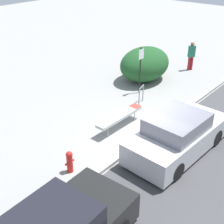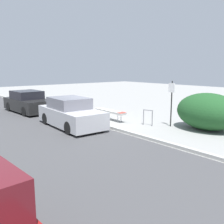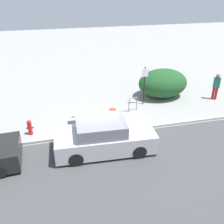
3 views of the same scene
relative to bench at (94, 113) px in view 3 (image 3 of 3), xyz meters
name	(u,v)px [view 3 (image 3 of 3)]	position (x,y,z in m)	size (l,w,h in m)	color
ground_plane	(99,134)	(-0.01, -1.30, -0.50)	(60.00, 60.00, 0.00)	gray
road_strip	(130,224)	(-0.01, -6.45, -0.49)	(60.00, 10.00, 0.01)	#424244
curb	(99,133)	(-0.01, -1.30, -0.43)	(60.00, 0.20, 0.13)	#A8A8A3
bench	(94,113)	(0.00, 0.00, 0.00)	(2.38, 0.45, 0.57)	#99999E
bike_rack	(133,103)	(2.32, 0.62, 0.01)	(0.54, 0.19, 0.83)	gray
sign_post	(144,82)	(3.21, 1.35, 0.89)	(0.36, 0.08, 2.30)	black
fire_hydrant	(30,127)	(-3.19, -0.51, -0.09)	(0.36, 0.22, 0.77)	red
shrub_hedge	(163,83)	(4.75, 2.13, 0.39)	(3.08, 2.29, 1.77)	#1E4C23
pedestrian	(216,86)	(7.73, 0.97, 0.39)	(0.43, 0.37, 1.65)	maroon
parked_car_near	(104,137)	(-0.01, -2.57, 0.17)	(4.30, 1.97, 1.47)	black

